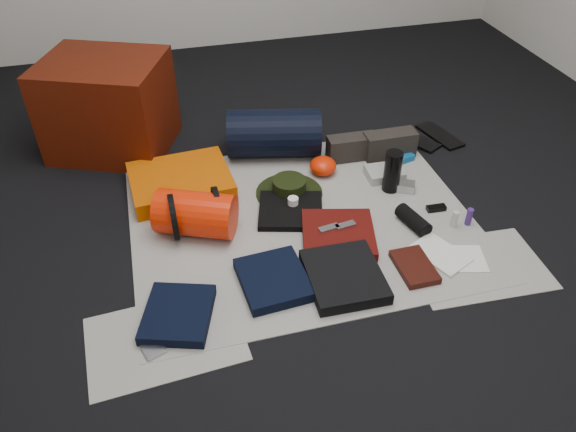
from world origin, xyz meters
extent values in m
cube|color=black|center=(0.00, 0.00, -0.01)|extent=(4.50, 4.50, 0.02)
cube|color=#BAB6AB|center=(0.00, 0.00, 0.00)|extent=(1.60, 1.30, 0.01)
cube|color=#BAB6AB|center=(-0.70, -0.55, 0.00)|extent=(0.61, 0.44, 0.00)
cube|color=#BAB6AB|center=(0.65, -0.50, 0.00)|extent=(0.60, 0.43, 0.00)
cube|color=#501305|center=(-0.84, 0.92, 0.26)|extent=(0.77, 0.71, 0.51)
cube|color=#D05402|center=(-0.53, 0.40, 0.05)|extent=(0.52, 0.44, 0.09)
cylinder|color=red|center=(-0.49, 0.04, 0.11)|extent=(0.41, 0.33, 0.21)
cylinder|color=black|center=(-0.59, 0.04, 0.11)|extent=(0.02, 0.22, 0.22)
cylinder|color=black|center=(-0.39, 0.04, 0.11)|extent=(0.03, 0.22, 0.22)
cylinder|color=black|center=(0.01, 0.60, 0.14)|extent=(0.55, 0.37, 0.26)
cylinder|color=black|center=(0.00, 0.22, 0.01)|extent=(0.37, 0.37, 0.01)
cylinder|color=black|center=(0.00, 0.22, 0.05)|extent=(0.17, 0.17, 0.07)
cube|color=#2B2621|center=(0.41, 0.45, 0.07)|extent=(0.27, 0.11, 0.13)
cube|color=#2B2621|center=(0.62, 0.42, 0.08)|extent=(0.29, 0.11, 0.14)
cube|color=black|center=(0.83, 0.53, 0.01)|extent=(0.24, 0.31, 0.02)
cube|color=black|center=(1.00, 0.54, 0.01)|extent=(0.18, 0.33, 0.02)
cube|color=black|center=(-0.64, -0.46, 0.03)|extent=(0.33, 0.36, 0.05)
cube|color=black|center=(-0.23, -0.38, 0.03)|extent=(0.29, 0.33, 0.05)
cube|color=black|center=(0.06, -0.44, 0.03)|extent=(0.32, 0.36, 0.05)
cube|color=black|center=(-0.04, 0.06, 0.02)|extent=(0.37, 0.36, 0.03)
cube|color=#4B0B08|center=(0.12, -0.17, 0.03)|extent=(0.39, 0.39, 0.04)
ellipsoid|color=red|center=(0.22, 0.35, 0.05)|extent=(0.19, 0.19, 0.09)
cube|color=#969E96|center=(0.52, 0.23, 0.03)|extent=(0.19, 0.15, 0.05)
cylinder|color=black|center=(0.51, 0.12, 0.12)|extent=(0.10, 0.10, 0.22)
cylinder|color=black|center=(0.49, -0.18, 0.04)|extent=(0.12, 0.20, 0.07)
cube|color=#ADADB2|center=(0.57, 0.10, 0.03)|extent=(0.13, 0.12, 0.05)
cube|color=#0E548C|center=(0.68, 0.36, 0.02)|extent=(0.12, 0.09, 0.03)
cylinder|color=#3D216A|center=(0.75, -0.23, 0.05)|extent=(0.03, 0.03, 0.09)
cylinder|color=#B4B9B4|center=(0.68, -0.23, 0.05)|extent=(0.04, 0.04, 0.09)
cube|color=black|center=(0.37, -0.45, 0.02)|extent=(0.15, 0.22, 0.03)
cube|color=silver|center=(0.52, -0.40, 0.01)|extent=(0.25, 0.29, 0.01)
cube|color=silver|center=(0.64, -0.45, 0.01)|extent=(0.17, 0.20, 0.01)
cube|color=black|center=(0.65, -0.10, 0.02)|extent=(0.10, 0.04, 0.02)
cube|color=#ADADB2|center=(-0.74, -0.60, 0.01)|extent=(0.10, 0.10, 0.01)
cylinder|color=white|center=(-0.02, 0.09, 0.05)|extent=(0.05, 0.05, 0.04)
cube|color=#ADADB2|center=(0.08, -0.15, 0.06)|extent=(0.10, 0.05, 0.01)
cube|color=#ADADB2|center=(0.16, -0.15, 0.06)|extent=(0.10, 0.05, 0.01)
camera|label=1|loc=(-0.60, -1.99, 1.70)|focal=35.00mm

